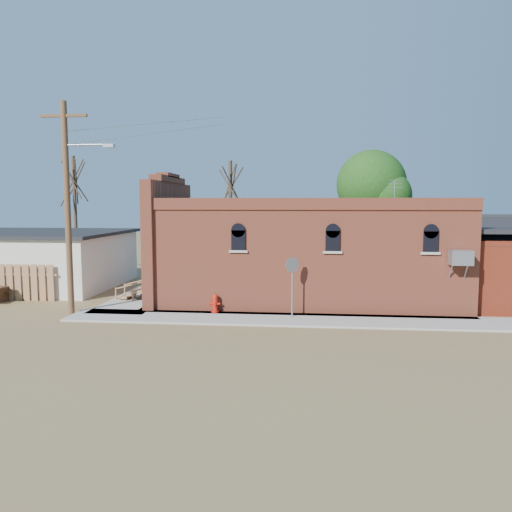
# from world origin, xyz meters

# --- Properties ---
(ground) EXTENTS (120.00, 120.00, 0.00)m
(ground) POSITION_xyz_m (0.00, 0.00, 0.00)
(ground) COLOR brown
(ground) RESTS_ON ground
(sidewalk_south) EXTENTS (19.00, 2.20, 0.08)m
(sidewalk_south) POSITION_xyz_m (1.50, 0.90, 0.04)
(sidewalk_south) COLOR #9E9991
(sidewalk_south) RESTS_ON ground
(sidewalk_west) EXTENTS (2.60, 10.00, 0.08)m
(sidewalk_west) POSITION_xyz_m (-6.30, 6.00, 0.04)
(sidewalk_west) COLOR #9E9991
(sidewalk_west) RESTS_ON ground
(brick_bar) EXTENTS (16.40, 7.97, 6.30)m
(brick_bar) POSITION_xyz_m (1.64, 5.49, 2.34)
(brick_bar) COLOR #BB5439
(brick_bar) RESTS_ON ground
(red_shed) EXTENTS (5.40, 6.40, 4.30)m
(red_shed) POSITION_xyz_m (11.50, 5.50, 2.27)
(red_shed) COLOR #601E10
(red_shed) RESTS_ON ground
(wood_fence) EXTENTS (5.20, 0.10, 1.80)m
(wood_fence) POSITION_xyz_m (-12.80, 3.80, 0.90)
(wood_fence) COLOR #986144
(wood_fence) RESTS_ON ground
(utility_pole) EXTENTS (3.12, 0.26, 9.00)m
(utility_pole) POSITION_xyz_m (-8.14, 1.20, 4.77)
(utility_pole) COLOR #4F3A1F
(utility_pole) RESTS_ON ground
(tree_bare_near) EXTENTS (2.80, 2.80, 7.65)m
(tree_bare_near) POSITION_xyz_m (-3.00, 13.00, 5.96)
(tree_bare_near) COLOR brown
(tree_bare_near) RESTS_ON ground
(tree_bare_far) EXTENTS (2.80, 2.80, 8.16)m
(tree_bare_far) POSITION_xyz_m (-14.00, 14.00, 6.36)
(tree_bare_far) COLOR brown
(tree_bare_far) RESTS_ON ground
(tree_leafy) EXTENTS (4.40, 4.40, 8.15)m
(tree_leafy) POSITION_xyz_m (6.00, 13.50, 5.93)
(tree_leafy) COLOR brown
(tree_leafy) RESTS_ON ground
(fire_hydrant) EXTENTS (0.46, 0.43, 0.79)m
(fire_hydrant) POSITION_xyz_m (-2.00, 1.80, 0.47)
(fire_hydrant) COLOR red
(fire_hydrant) RESTS_ON sidewalk_south
(stop_sign) EXTENTS (0.57, 0.47, 2.51)m
(stop_sign) POSITION_xyz_m (1.33, 1.27, 2.01)
(stop_sign) COLOR #96969C
(stop_sign) RESTS_ON sidewalk_south
(trash_barrel) EXTENTS (0.62, 0.62, 0.75)m
(trash_barrel) POSITION_xyz_m (-5.42, 3.35, 0.46)
(trash_barrel) COLOR #1A5585
(trash_barrel) RESTS_ON sidewalk_west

